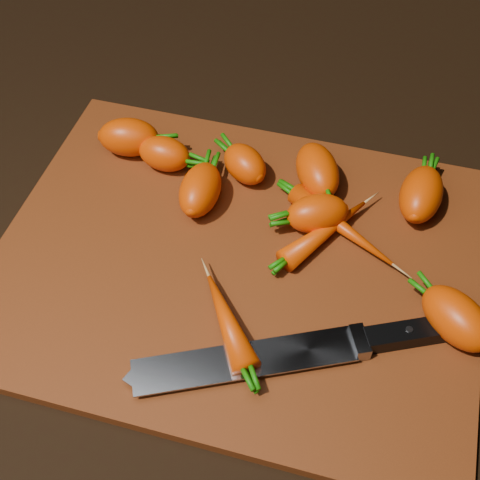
# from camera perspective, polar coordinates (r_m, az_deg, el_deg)

# --- Properties ---
(ground) EXTENTS (2.00, 2.00, 0.01)m
(ground) POSITION_cam_1_polar(r_m,az_deg,el_deg) (0.71, -0.22, -2.41)
(ground) COLOR black
(cutting_board) EXTENTS (0.50, 0.40, 0.01)m
(cutting_board) POSITION_cam_1_polar(r_m,az_deg,el_deg) (0.70, -0.22, -1.86)
(cutting_board) COLOR maroon
(cutting_board) RESTS_ON ground
(carrot_0) EXTENTS (0.08, 0.06, 0.05)m
(carrot_0) POSITION_cam_1_polar(r_m,az_deg,el_deg) (0.80, -9.46, 8.65)
(carrot_0) COLOR #DD3C00
(carrot_0) RESTS_ON cutting_board
(carrot_1) EXTENTS (0.07, 0.07, 0.04)m
(carrot_1) POSITION_cam_1_polar(r_m,az_deg,el_deg) (0.76, 0.42, 6.50)
(carrot_1) COLOR #DD3C00
(carrot_1) RESTS_ON cutting_board
(carrot_2) EXTENTS (0.08, 0.09, 0.05)m
(carrot_2) POSITION_cam_1_polar(r_m,az_deg,el_deg) (0.75, 6.62, 5.90)
(carrot_2) COLOR #DD3C00
(carrot_2) RESTS_ON cutting_board
(carrot_3) EXTENTS (0.05, 0.08, 0.04)m
(carrot_3) POSITION_cam_1_polar(r_m,az_deg,el_deg) (0.73, -3.42, 4.31)
(carrot_3) COLOR #DD3C00
(carrot_3) RESTS_ON cutting_board
(carrot_4) EXTENTS (0.08, 0.07, 0.04)m
(carrot_4) POSITION_cam_1_polar(r_m,az_deg,el_deg) (0.71, 6.60, 2.28)
(carrot_4) COLOR #DD3C00
(carrot_4) RESTS_ON cutting_board
(carrot_5) EXTENTS (0.06, 0.04, 0.04)m
(carrot_5) POSITION_cam_1_polar(r_m,az_deg,el_deg) (0.78, -6.46, 7.32)
(carrot_5) COLOR #DD3C00
(carrot_5) RESTS_ON cutting_board
(carrot_6) EXTENTS (0.09, 0.08, 0.05)m
(carrot_6) POSITION_cam_1_polar(r_m,az_deg,el_deg) (0.66, 17.99, -6.36)
(carrot_6) COLOR #DD3C00
(carrot_6) RESTS_ON cutting_board
(carrot_7) EXTENTS (0.09, 0.12, 0.03)m
(carrot_7) POSITION_cam_1_polar(r_m,az_deg,el_deg) (0.71, 7.33, 0.75)
(carrot_7) COLOR #DD3C00
(carrot_7) RESTS_ON cutting_board
(carrot_8) EXTENTS (0.13, 0.09, 0.02)m
(carrot_8) POSITION_cam_1_polar(r_m,az_deg,el_deg) (0.71, 8.66, 1.11)
(carrot_8) COLOR #DD3C00
(carrot_8) RESTS_ON cutting_board
(carrot_9) EXTENTS (0.09, 0.10, 0.03)m
(carrot_9) POSITION_cam_1_polar(r_m,az_deg,el_deg) (0.63, -1.12, -6.87)
(carrot_9) COLOR #DD3C00
(carrot_9) RESTS_ON cutting_board
(carrot_10) EXTENTS (0.05, 0.08, 0.05)m
(carrot_10) POSITION_cam_1_polar(r_m,az_deg,el_deg) (0.75, 15.20, 3.79)
(carrot_10) COLOR #DD3C00
(carrot_10) RESTS_ON cutting_board
(knife) EXTENTS (0.31, 0.17, 0.02)m
(knife) POSITION_cam_1_polar(r_m,az_deg,el_deg) (0.62, 2.25, -9.94)
(knife) COLOR gray
(knife) RESTS_ON cutting_board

